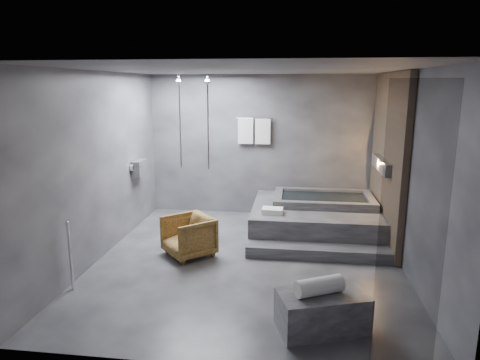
# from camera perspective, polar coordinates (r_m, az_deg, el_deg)

# --- Properties ---
(room) EXTENTS (5.00, 5.04, 2.82)m
(room) POSITION_cam_1_polar(r_m,az_deg,el_deg) (6.29, 4.94, 4.63)
(room) COLOR #2C2C2F
(room) RESTS_ON ground
(tub_deck) EXTENTS (2.20, 2.00, 0.50)m
(tub_deck) POSITION_cam_1_polar(r_m,az_deg,el_deg) (7.81, 9.96, -5.10)
(tub_deck) COLOR #313133
(tub_deck) RESTS_ON ground
(tub_step) EXTENTS (2.20, 0.36, 0.18)m
(tub_step) POSITION_cam_1_polar(r_m,az_deg,el_deg) (6.75, 10.31, -9.43)
(tub_step) COLOR #313133
(tub_step) RESTS_ON ground
(concrete_bench) EXTENTS (1.05, 0.79, 0.42)m
(concrete_bench) POSITION_cam_1_polar(r_m,az_deg,el_deg) (4.90, 10.88, -16.83)
(concrete_bench) COLOR #37373A
(concrete_bench) RESTS_ON ground
(driftwood_chair) EXTENTS (0.96, 0.96, 0.62)m
(driftwood_chair) POSITION_cam_1_polar(r_m,az_deg,el_deg) (6.70, -6.87, -7.44)
(driftwood_chair) COLOR #4D3213
(driftwood_chair) RESTS_ON ground
(rolled_towel) EXTENTS (0.55, 0.41, 0.19)m
(rolled_towel) POSITION_cam_1_polar(r_m,az_deg,el_deg) (4.73, 10.54, -13.74)
(rolled_towel) COLOR white
(rolled_towel) RESTS_ON concrete_bench
(deck_towel) EXTENTS (0.35, 0.26, 0.09)m
(deck_towel) POSITION_cam_1_polar(r_m,az_deg,el_deg) (7.15, 4.35, -4.12)
(deck_towel) COLOR white
(deck_towel) RESTS_ON tub_deck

